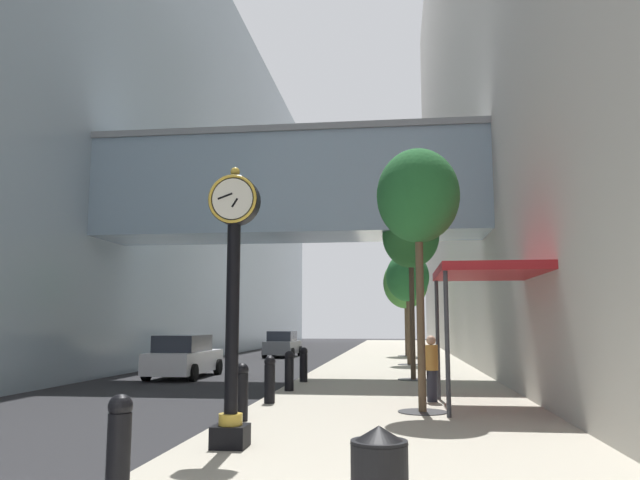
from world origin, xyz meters
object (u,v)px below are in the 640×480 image
at_px(bollard_third, 242,390).
at_px(bollard_fifth, 289,370).
at_px(car_grey_near, 283,344).
at_px(car_white_mid, 184,357).
at_px(bollard_nearest, 119,443).
at_px(bollard_sixth, 304,364).
at_px(street_tree_mid_near, 411,237).
at_px(street_tree_far, 405,283).
at_px(street_tree_near, 418,198).
at_px(street_tree_mid_far, 408,277).
at_px(street_clock, 233,289).
at_px(bollard_fourth, 270,378).
at_px(pedestrian_walking, 431,367).

relative_size(bollard_third, bollard_fifth, 1.00).
xyz_separation_m(car_grey_near, car_white_mid, (-1.11, -15.16, 0.02)).
bearing_deg(bollard_nearest, bollard_sixth, 90.00).
bearing_deg(street_tree_mid_near, street_tree_far, 90.00).
height_order(street_tree_near, street_tree_mid_far, street_tree_near).
height_order(street_clock, bollard_fourth, street_clock).
bearing_deg(pedestrian_walking, bollard_sixth, 129.44).
height_order(bollard_nearest, street_tree_mid_near, street_tree_mid_near).
distance_m(bollard_third, street_tree_mid_near, 11.37).
bearing_deg(street_tree_mid_far, bollard_sixth, -111.70).
xyz_separation_m(street_clock, street_tree_near, (3.21, 4.40, 2.35)).
xyz_separation_m(street_tree_mid_near, car_white_mid, (-8.86, 1.39, -4.41)).
bearing_deg(bollard_third, bollard_fifth, 90.00).
height_order(bollard_fourth, car_white_mid, car_white_mid).
relative_size(bollard_third, car_white_mid, 0.25).
relative_size(bollard_fifth, bollard_sixth, 1.00).
relative_size(bollard_nearest, car_white_mid, 0.25).
bearing_deg(bollard_fifth, street_tree_mid_far, 73.03).
height_order(street_clock, car_white_mid, street_clock).
height_order(street_tree_near, car_grey_near, street_tree_near).
relative_size(bollard_third, street_tree_mid_near, 0.18).
distance_m(street_tree_mid_far, car_white_mid, 11.64).
xyz_separation_m(bollard_third, bollard_fourth, (0.00, 2.84, 0.00)).
height_order(bollard_third, street_tree_mid_far, street_tree_mid_far).
distance_m(bollard_third, street_tree_mid_far, 18.58).
bearing_deg(bollard_third, pedestrian_walking, 41.96).
distance_m(bollard_fifth, car_grey_near, 21.04).
xyz_separation_m(bollard_third, bollard_fifth, (0.00, 5.68, 0.00)).
distance_m(bollard_nearest, bollard_fourth, 8.52).
xyz_separation_m(bollard_fifth, car_white_mid, (-5.14, 5.49, 0.05)).
relative_size(bollard_third, bollard_fourth, 1.00).
relative_size(bollard_nearest, car_grey_near, 0.28).
xyz_separation_m(street_clock, car_grey_near, (-4.53, 29.03, -1.88)).
height_order(street_tree_mid_near, pedestrian_walking, street_tree_mid_near).
bearing_deg(street_tree_far, pedestrian_walking, -89.20).
bearing_deg(bollard_fifth, pedestrian_walking, -27.06).
height_order(bollard_fourth, street_tree_mid_near, street_tree_mid_near).
distance_m(street_tree_far, car_white_mid, 17.62).
bearing_deg(bollard_third, street_tree_mid_far, 78.24).
bearing_deg(street_tree_near, car_white_mid, 133.09).
relative_size(bollard_sixth, street_tree_mid_near, 0.18).
height_order(bollard_nearest, bollard_sixth, same).
bearing_deg(street_tree_far, street_tree_mid_near, -90.00).
bearing_deg(street_tree_mid_far, bollard_third, -101.76).
xyz_separation_m(street_tree_near, street_tree_mid_near, (0.00, 8.08, 0.20)).
xyz_separation_m(street_tree_near, car_grey_near, (-7.74, 24.63, -4.22)).
height_order(street_tree_far, car_white_mid, street_tree_far).
height_order(bollard_sixth, street_tree_mid_near, street_tree_mid_near).
relative_size(bollard_sixth, pedestrian_walking, 0.70).
bearing_deg(street_clock, bollard_third, 100.56).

